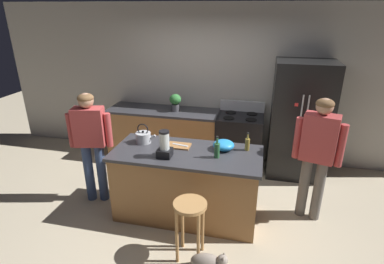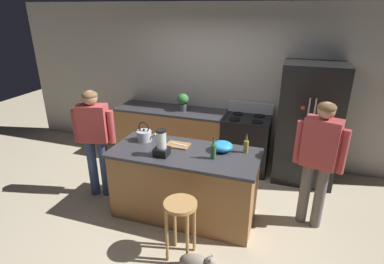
{
  "view_description": "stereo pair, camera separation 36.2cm",
  "coord_description": "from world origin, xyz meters",
  "px_view_note": "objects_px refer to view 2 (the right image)",
  "views": [
    {
      "loc": [
        0.85,
        -3.37,
        2.61
      ],
      "look_at": [
        0.0,
        0.3,
        1.08
      ],
      "focal_mm": 28.81,
      "sensor_mm": 36.0,
      "label": 1
    },
    {
      "loc": [
        1.2,
        -3.27,
        2.61
      ],
      "look_at": [
        0.0,
        0.3,
        1.08
      ],
      "focal_mm": 28.81,
      "sensor_mm": 36.0,
      "label": 2
    }
  ],
  "objects_px": {
    "refrigerator": "(308,124)",
    "chef_knife": "(179,144)",
    "cutting_board": "(178,145)",
    "blender_appliance": "(162,145)",
    "bottle_vinegar": "(246,146)",
    "stove_range": "(246,143)",
    "mixing_bowl": "(222,146)",
    "bar_stool": "(181,215)",
    "person_by_island_left": "(95,134)",
    "kitchen_island": "(185,183)",
    "potted_plant": "(183,101)",
    "tea_kettle": "(144,135)",
    "person_by_sink_right": "(319,154)",
    "cat": "(197,263)",
    "bottle_olive_oil": "(213,151)"
  },
  "relations": [
    {
      "from": "mixing_bowl",
      "to": "tea_kettle",
      "type": "xyz_separation_m",
      "value": [
        -1.07,
        -0.02,
        0.02
      ]
    },
    {
      "from": "bar_stool",
      "to": "mixing_bowl",
      "type": "distance_m",
      "value": 1.04
    },
    {
      "from": "blender_appliance",
      "to": "cutting_board",
      "type": "bearing_deg",
      "value": 75.0
    },
    {
      "from": "bar_stool",
      "to": "person_by_sink_right",
      "type": "bearing_deg",
      "value": 37.85
    },
    {
      "from": "refrigerator",
      "to": "chef_knife",
      "type": "xyz_separation_m",
      "value": [
        -1.6,
        -1.36,
        0.01
      ]
    },
    {
      "from": "kitchen_island",
      "to": "potted_plant",
      "type": "bearing_deg",
      "value": 110.73
    },
    {
      "from": "potted_plant",
      "to": "bottle_vinegar",
      "type": "distance_m",
      "value": 1.87
    },
    {
      "from": "potted_plant",
      "to": "blender_appliance",
      "type": "distance_m",
      "value": 1.77
    },
    {
      "from": "stove_range",
      "to": "bar_stool",
      "type": "distance_m",
      "value": 2.29
    },
    {
      "from": "refrigerator",
      "to": "bottle_vinegar",
      "type": "bearing_deg",
      "value": -120.42
    },
    {
      "from": "blender_appliance",
      "to": "chef_knife",
      "type": "relative_size",
      "value": 1.52
    },
    {
      "from": "stove_range",
      "to": "cat",
      "type": "bearing_deg",
      "value": -91.96
    },
    {
      "from": "bar_stool",
      "to": "bottle_vinegar",
      "type": "xyz_separation_m",
      "value": [
        0.51,
        0.96,
        0.47
      ]
    },
    {
      "from": "person_by_sink_right",
      "to": "bottle_olive_oil",
      "type": "height_order",
      "value": "person_by_sink_right"
    },
    {
      "from": "stove_range",
      "to": "blender_appliance",
      "type": "distance_m",
      "value": 1.97
    },
    {
      "from": "stove_range",
      "to": "person_by_island_left",
      "type": "distance_m",
      "value": 2.45
    },
    {
      "from": "tea_kettle",
      "to": "chef_knife",
      "type": "relative_size",
      "value": 1.25
    },
    {
      "from": "kitchen_island",
      "to": "chef_knife",
      "type": "relative_size",
      "value": 8.51
    },
    {
      "from": "refrigerator",
      "to": "cat",
      "type": "distance_m",
      "value": 2.74
    },
    {
      "from": "potted_plant",
      "to": "tea_kettle",
      "type": "relative_size",
      "value": 1.09
    },
    {
      "from": "stove_range",
      "to": "person_by_island_left",
      "type": "relative_size",
      "value": 0.7
    },
    {
      "from": "tea_kettle",
      "to": "potted_plant",
      "type": "bearing_deg",
      "value": 88.22
    },
    {
      "from": "blender_appliance",
      "to": "bottle_vinegar",
      "type": "height_order",
      "value": "blender_appliance"
    },
    {
      "from": "cutting_board",
      "to": "chef_knife",
      "type": "relative_size",
      "value": 1.36
    },
    {
      "from": "blender_appliance",
      "to": "refrigerator",
      "type": "bearing_deg",
      "value": 44.66
    },
    {
      "from": "refrigerator",
      "to": "cat",
      "type": "relative_size",
      "value": 3.61
    },
    {
      "from": "bar_stool",
      "to": "cutting_board",
      "type": "height_order",
      "value": "cutting_board"
    },
    {
      "from": "bar_stool",
      "to": "bottle_vinegar",
      "type": "relative_size",
      "value": 2.99
    },
    {
      "from": "refrigerator",
      "to": "chef_knife",
      "type": "bearing_deg",
      "value": -139.54
    },
    {
      "from": "mixing_bowl",
      "to": "tea_kettle",
      "type": "relative_size",
      "value": 0.98
    },
    {
      "from": "potted_plant",
      "to": "bottle_olive_oil",
      "type": "distance_m",
      "value": 1.89
    },
    {
      "from": "kitchen_island",
      "to": "potted_plant",
      "type": "xyz_separation_m",
      "value": [
        -0.59,
        1.55,
        0.63
      ]
    },
    {
      "from": "person_by_sink_right",
      "to": "cat",
      "type": "distance_m",
      "value": 1.88
    },
    {
      "from": "cutting_board",
      "to": "chef_knife",
      "type": "bearing_deg",
      "value": 0.0
    },
    {
      "from": "refrigerator",
      "to": "mixing_bowl",
      "type": "bearing_deg",
      "value": -128.16
    },
    {
      "from": "refrigerator",
      "to": "tea_kettle",
      "type": "distance_m",
      "value": 2.5
    },
    {
      "from": "person_by_island_left",
      "to": "tea_kettle",
      "type": "distance_m",
      "value": 0.73
    },
    {
      "from": "bottle_olive_oil",
      "to": "chef_knife",
      "type": "relative_size",
      "value": 1.25
    },
    {
      "from": "stove_range",
      "to": "cutting_board",
      "type": "bearing_deg",
      "value": -116.22
    },
    {
      "from": "mixing_bowl",
      "to": "blender_appliance",
      "type": "bearing_deg",
      "value": -151.48
    },
    {
      "from": "cat",
      "to": "mixing_bowl",
      "type": "distance_m",
      "value": 1.39
    },
    {
      "from": "cutting_board",
      "to": "potted_plant",
      "type": "bearing_deg",
      "value": 107.58
    },
    {
      "from": "bar_stool",
      "to": "tea_kettle",
      "type": "bearing_deg",
      "value": 133.64
    },
    {
      "from": "stove_range",
      "to": "mixing_bowl",
      "type": "bearing_deg",
      "value": -94.45
    },
    {
      "from": "bottle_olive_oil",
      "to": "chef_knife",
      "type": "bearing_deg",
      "value": 158.47
    },
    {
      "from": "person_by_island_left",
      "to": "cat",
      "type": "height_order",
      "value": "person_by_island_left"
    },
    {
      "from": "potted_plant",
      "to": "stove_range",
      "type": "bearing_deg",
      "value": -1.3
    },
    {
      "from": "cat",
      "to": "potted_plant",
      "type": "bearing_deg",
      "value": 113.16
    },
    {
      "from": "tea_kettle",
      "to": "chef_knife",
      "type": "xyz_separation_m",
      "value": [
        0.51,
        -0.02,
        -0.06
      ]
    },
    {
      "from": "mixing_bowl",
      "to": "stove_range",
      "type": "bearing_deg",
      "value": 85.55
    }
  ]
}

